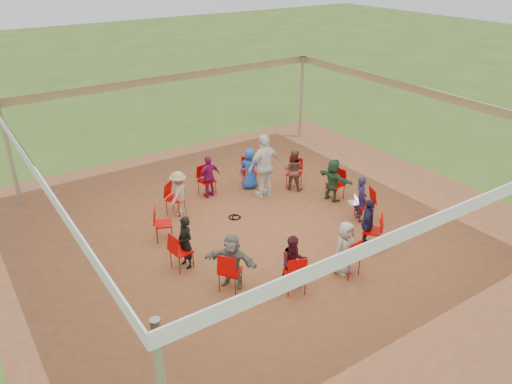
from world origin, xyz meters
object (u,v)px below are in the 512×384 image
chair_3 (249,172)px  cable_coil (235,217)px  person_seated_3 (250,169)px  standing_person (265,166)px  chair_1 (335,185)px  person_seated_8 (294,263)px  chair_9 (295,273)px  chair_10 (348,257)px  person_seated_7 (232,261)px  person_seated_2 (293,170)px  person_seated_6 (185,242)px  chair_4 (207,181)px  person_seated_5 (179,193)px  person_seated_10 (368,223)px  chair_6 (164,224)px  chair_11 (372,231)px  person_seated_4 (209,177)px  chair_5 (175,199)px  person_seated_1 (333,180)px  chair_0 (365,204)px  chair_8 (230,271)px  chair_2 (294,174)px  laptop (355,201)px  person_seated_9 (345,248)px  person_seated_0 (361,199)px

chair_3 → cable_coil: bearing=68.7°
person_seated_3 → standing_person: standing_person is taller
chair_1 → person_seated_8: (-3.54, -2.64, 0.18)m
chair_3 → chair_9: same height
chair_9 → chair_10: 1.35m
chair_9 → person_seated_7: (-0.98, 0.90, 0.18)m
person_seated_2 → person_seated_6: same height
chair_4 → person_seated_2: size_ratio=0.72×
person_seated_5 → person_seated_10: bearing=90.0°
chair_6 → chair_11: 5.04m
person_seated_4 → person_seated_5: same height
person_seated_7 → person_seated_10: 3.52m
chair_10 → person_seated_6: person_seated_6 is taller
chair_9 → person_seated_5: bearing=119.2°
person_seated_6 → person_seated_2: bearing=105.0°
chair_9 → person_seated_10: (2.51, 0.43, 0.18)m
chair_11 → person_seated_4: person_seated_4 is taller
chair_5 → person_seated_5: (0.07, -0.10, 0.18)m
chair_3 → person_seated_1: (1.47, -2.09, 0.18)m
chair_1 → person_seated_4: 3.61m
person_seated_1 → person_seated_10: 2.49m
chair_0 → chair_4: bearing=60.0°
chair_8 → person_seated_2: (4.05, 3.10, 0.18)m
person_seated_2 → person_seated_10: 3.52m
chair_1 → chair_5: same height
chair_5 → chair_8: same height
person_seated_2 → chair_4: bearing=27.7°
person_seated_2 → person_seated_4: same height
chair_1 → chair_11: (-1.00, -2.41, 0.00)m
chair_1 → chair_9: (-3.59, -2.75, 0.00)m
person_seated_8 → chair_5: bearing=120.8°
person_seated_7 → person_seated_2: bearing=90.0°
person_seated_7 → standing_person: bearing=98.7°
person_seated_10 → chair_10: bearing=170.0°
person_seated_1 → person_seated_6: 4.98m
person_seated_1 → standing_person: (-1.46, 1.27, 0.32)m
person_seated_2 → person_seated_10: bearing=135.0°
chair_2 → chair_6: 4.52m
laptop → chair_3: bearing=41.7°
person_seated_9 → person_seated_0: bearing=30.0°
chair_8 → chair_11: size_ratio=1.00×
chair_4 → person_seated_9: (0.66, -5.06, 0.18)m
chair_1 → chair_9: same height
person_seated_2 → cable_coil: 2.50m
chair_9 → person_seated_5: person_seated_5 is taller
chair_0 → person_seated_9: (-2.09, -1.47, 0.18)m
chair_8 → person_seated_9: 2.56m
chair_8 → person_seated_3: (3.03, 3.89, 0.18)m
chair_2 → standing_person: size_ratio=0.48×
chair_0 → chair_3: (-1.41, 3.41, 0.00)m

